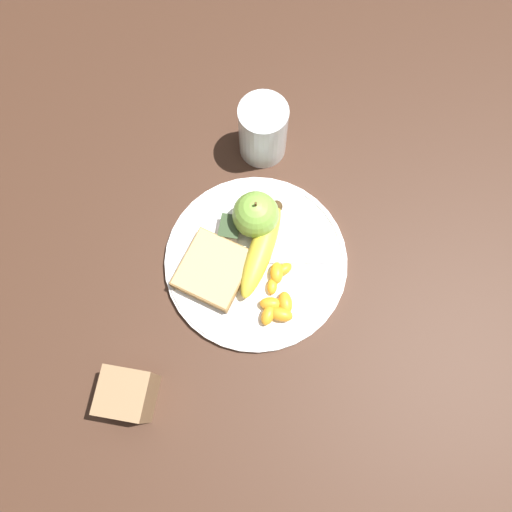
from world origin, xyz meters
TOP-DOWN VIEW (x-y plane):
  - ground_plane at (0.00, 0.00)m, footprint 3.00×3.00m
  - plate at (0.00, 0.00)m, footprint 0.28×0.28m
  - juice_glass at (0.20, 0.02)m, footprint 0.08×0.08m
  - apple at (0.06, 0.01)m, footprint 0.07×0.07m
  - banana at (0.02, -0.01)m, footprint 0.16×0.06m
  - bread_slice at (-0.03, 0.06)m, footprint 0.12×0.12m
  - fork at (0.00, -0.02)m, footprint 0.05×0.16m
  - jam_packet at (0.04, 0.05)m, footprint 0.04×0.03m
  - orange_segment_0 at (-0.04, -0.03)m, footprint 0.03×0.02m
  - orange_segment_1 at (-0.04, 0.01)m, footprint 0.04×0.04m
  - orange_segment_2 at (-0.01, -0.04)m, footprint 0.03×0.03m
  - orange_segment_3 at (-0.02, -0.03)m, footprint 0.04×0.02m
  - orange_segment_4 at (-0.08, -0.03)m, footprint 0.04×0.03m
  - orange_segment_5 at (-0.08, -0.05)m, footprint 0.02×0.04m
  - orange_segment_6 at (-0.06, -0.05)m, footprint 0.04×0.03m
  - orange_segment_7 at (-0.07, -0.03)m, footprint 0.02×0.03m
  - condiment_caddy at (-0.23, 0.14)m, footprint 0.06×0.06m

SIDE VIEW (x-z plane):
  - ground_plane at x=0.00m, z-range 0.00..0.00m
  - plate at x=0.00m, z-range 0.00..0.02m
  - fork at x=0.00m, z-range 0.01..0.02m
  - orange_segment_0 at x=-0.04m, z-range 0.01..0.03m
  - orange_segment_2 at x=-0.01m, z-range 0.01..0.03m
  - orange_segment_4 at x=-0.08m, z-range 0.01..0.03m
  - orange_segment_7 at x=-0.07m, z-range 0.01..0.03m
  - orange_segment_1 at x=-0.04m, z-range 0.01..0.03m
  - orange_segment_3 at x=-0.02m, z-range 0.01..0.03m
  - orange_segment_6 at x=-0.06m, z-range 0.01..0.03m
  - orange_segment_5 at x=-0.08m, z-range 0.01..0.03m
  - jam_packet at x=0.04m, z-range 0.01..0.03m
  - bread_slice at x=-0.03m, z-range 0.01..0.03m
  - banana at x=0.02m, z-range 0.01..0.05m
  - condiment_caddy at x=-0.23m, z-range 0.00..0.08m
  - apple at x=0.06m, z-range 0.01..0.09m
  - juice_glass at x=0.20m, z-range 0.00..0.10m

